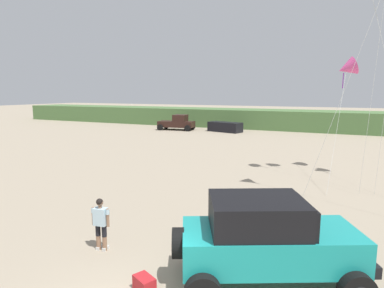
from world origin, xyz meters
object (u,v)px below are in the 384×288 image
Objects in this scene: kite_purple_stunt at (347,68)px; jeep at (267,239)px; distant_pickup at (177,123)px; distant_sedan at (225,127)px; person_watching at (101,221)px; cooler_box at (144,284)px.

jeep is at bearing -96.20° from kite_purple_stunt.
kite_purple_stunt reaches higher than distant_pickup.
jeep is at bearing -54.46° from distant_sedan.
person_watching reaches higher than cooler_box.
distant_sedan is (6.26, 0.74, -0.34)m from distant_pickup.
person_watching is 0.24× the size of kite_purple_stunt.
distant_pickup reaches higher than distant_sedan.
cooler_box is 0.12× the size of distant_pickup.
distant_sedan is at bearing 128.41° from kite_purple_stunt.
jeep is 14.76m from kite_purple_stunt.
distant_pickup is at bearing 140.69° from kite_purple_stunt.
kite_purple_stunt is at bearing -37.13° from distant_sedan.
kite_purple_stunt is at bearing 65.26° from person_watching.
cooler_box is 34.98m from distant_pickup.
person_watching is (-5.03, -0.36, -0.26)m from jeep.
distant_sedan is at bearing 102.31° from person_watching.
distant_pickup is at bearing 113.32° from person_watching.
kite_purple_stunt is (13.26, -16.72, 5.65)m from distant_sedan.
jeep is 5.05m from person_watching.
cooler_box is (2.39, -1.27, -0.75)m from person_watching.
distant_pickup is at bearing 141.67° from cooler_box.
distant_pickup is (-12.99, 30.14, 0.00)m from person_watching.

